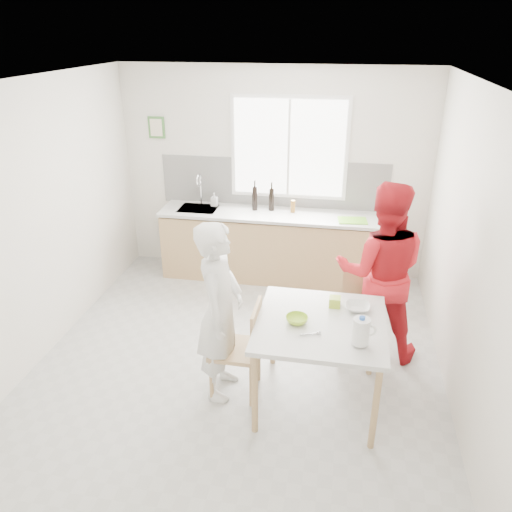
{
  "coord_description": "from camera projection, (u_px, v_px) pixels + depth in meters",
  "views": [
    {
      "loc": [
        0.92,
        -4.05,
        3.11
      ],
      "look_at": [
        0.14,
        0.2,
        1.11
      ],
      "focal_mm": 35.0,
      "sensor_mm": 36.0,
      "label": 1
    }
  ],
  "objects": [
    {
      "name": "ground",
      "position": [
        239.0,
        362.0,
        5.07
      ],
      "size": [
        4.5,
        4.5,
        0.0
      ],
      "primitive_type": "plane",
      "color": "#B7B7B2",
      "rests_on": "ground"
    },
    {
      "name": "room_shell",
      "position": [
        236.0,
        209.0,
        4.38
      ],
      "size": [
        4.5,
        4.5,
        4.5
      ],
      "color": "silver",
      "rests_on": "ground"
    },
    {
      "name": "window",
      "position": [
        289.0,
        148.0,
        6.31
      ],
      "size": [
        1.5,
        0.06,
        1.3
      ],
      "color": "white",
      "rests_on": "room_shell"
    },
    {
      "name": "backsplash",
      "position": [
        273.0,
        183.0,
        6.55
      ],
      "size": [
        3.0,
        0.02,
        0.65
      ],
      "primitive_type": "cube",
      "color": "white",
      "rests_on": "room_shell"
    },
    {
      "name": "picture_frame",
      "position": [
        156.0,
        127.0,
        6.51
      ],
      "size": [
        0.22,
        0.03,
        0.28
      ],
      "color": "#427B38",
      "rests_on": "room_shell"
    },
    {
      "name": "kitchen_counter",
      "position": [
        269.0,
        248.0,
        6.63
      ],
      "size": [
        2.84,
        0.64,
        1.37
      ],
      "color": "tan",
      "rests_on": "ground"
    },
    {
      "name": "dining_table",
      "position": [
        320.0,
        330.0,
        4.24
      ],
      "size": [
        1.1,
        1.1,
        0.84
      ],
      "rotation": [
        0.0,
        0.0,
        -0.01
      ],
      "color": "silver",
      "rests_on": "ground"
    },
    {
      "name": "chair_left",
      "position": [
        243.0,
        345.0,
        4.46
      ],
      "size": [
        0.43,
        0.43,
        0.92
      ],
      "rotation": [
        0.0,
        0.0,
        -1.58
      ],
      "color": "tan",
      "rests_on": "ground"
    },
    {
      "name": "chair_far",
      "position": [
        360.0,
        312.0,
        5.03
      ],
      "size": [
        0.41,
        0.41,
        0.88
      ],
      "rotation": [
        0.0,
        0.0,
        -0.01
      ],
      "color": "tan",
      "rests_on": "ground"
    },
    {
      "name": "person_white",
      "position": [
        220.0,
        312.0,
        4.36
      ],
      "size": [
        0.41,
        0.61,
        1.68
      ],
      "primitive_type": "imported",
      "rotation": [
        0.0,
        0.0,
        1.56
      ],
      "color": "white",
      "rests_on": "ground"
    },
    {
      "name": "person_red",
      "position": [
        380.0,
        272.0,
        4.87
      ],
      "size": [
        0.9,
        0.7,
        1.84
      ],
      "primitive_type": "imported",
      "rotation": [
        0.0,
        0.0,
        3.13
      ],
      "color": "red",
      "rests_on": "ground"
    },
    {
      "name": "bowl_green",
      "position": [
        297.0,
        319.0,
        4.18
      ],
      "size": [
        0.19,
        0.19,
        0.06
      ],
      "primitive_type": "imported",
      "rotation": [
        0.0,
        0.0,
        -0.01
      ],
      "color": "#A6D531",
      "rests_on": "dining_table"
    },
    {
      "name": "bowl_white",
      "position": [
        357.0,
        307.0,
        4.37
      ],
      "size": [
        0.22,
        0.22,
        0.05
      ],
      "primitive_type": "imported",
      "rotation": [
        0.0,
        0.0,
        -0.01
      ],
      "color": "silver",
      "rests_on": "dining_table"
    },
    {
      "name": "milk_jug",
      "position": [
        361.0,
        331.0,
        3.85
      ],
      "size": [
        0.19,
        0.13,
        0.24
      ],
      "rotation": [
        0.0,
        0.0,
        -0.01
      ],
      "color": "white",
      "rests_on": "dining_table"
    },
    {
      "name": "green_box",
      "position": [
        335.0,
        302.0,
        4.42
      ],
      "size": [
        0.1,
        0.1,
        0.09
      ],
      "primitive_type": "cube",
      "rotation": [
        0.0,
        0.0,
        -0.01
      ],
      "color": "#A4C42D",
      "rests_on": "dining_table"
    },
    {
      "name": "spoon",
      "position": [
        309.0,
        334.0,
        4.02
      ],
      "size": [
        0.15,
        0.06,
        0.01
      ],
      "primitive_type": "cylinder",
      "rotation": [
        0.0,
        1.57,
        0.34
      ],
      "color": "#A5A5AA",
      "rests_on": "dining_table"
    },
    {
      "name": "cutting_board",
      "position": [
        352.0,
        220.0,
        6.15
      ],
      "size": [
        0.38,
        0.29,
        0.01
      ],
      "primitive_type": "cube",
      "rotation": [
        0.0,
        0.0,
        0.11
      ],
      "color": "#70C62D",
      "rests_on": "kitchen_counter"
    },
    {
      "name": "wine_bottle_a",
      "position": [
        255.0,
        198.0,
        6.45
      ],
      "size": [
        0.07,
        0.07,
        0.32
      ],
      "primitive_type": "cylinder",
      "color": "black",
      "rests_on": "kitchen_counter"
    },
    {
      "name": "wine_bottle_b",
      "position": [
        271.0,
        199.0,
        6.44
      ],
      "size": [
        0.07,
        0.07,
        0.3
      ],
      "primitive_type": "cylinder",
      "color": "black",
      "rests_on": "kitchen_counter"
    },
    {
      "name": "jar_amber",
      "position": [
        293.0,
        206.0,
        6.4
      ],
      "size": [
        0.06,
        0.06,
        0.16
      ],
      "primitive_type": "cylinder",
      "color": "brown",
      "rests_on": "kitchen_counter"
    },
    {
      "name": "soap_bottle",
      "position": [
        214.0,
        199.0,
        6.63
      ],
      "size": [
        0.08,
        0.08,
        0.18
      ],
      "primitive_type": "imported",
      "rotation": [
        0.0,
        0.0,
        -0.01
      ],
      "color": "#999999",
      "rests_on": "kitchen_counter"
    }
  ]
}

